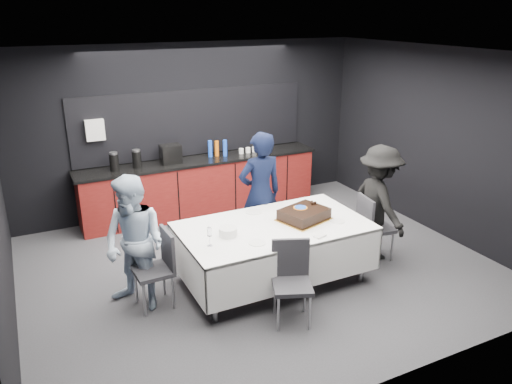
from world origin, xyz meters
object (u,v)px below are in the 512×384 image
(party_table, at_px, (274,235))
(plate_stack, at_px, (228,232))
(chair_right, at_px, (371,223))
(chair_left, at_px, (159,263))
(cake_assembly, at_px, (304,214))
(champagne_flute, at_px, (209,233))
(person_right, at_px, (379,203))
(person_left, at_px, (135,244))
(chair_near, at_px, (291,275))
(person_center, at_px, (260,194))

(party_table, height_order, plate_stack, plate_stack)
(chair_right, bearing_deg, plate_stack, 179.58)
(chair_left, bearing_deg, party_table, -4.66)
(cake_assembly, height_order, plate_stack, cake_assembly)
(party_table, bearing_deg, champagne_flute, -168.52)
(plate_stack, height_order, person_right, person_right)
(champagne_flute, relative_size, person_left, 0.14)
(plate_stack, relative_size, champagne_flute, 0.95)
(chair_near, relative_size, person_right, 0.58)
(plate_stack, distance_m, chair_left, 0.87)
(plate_stack, bearing_deg, chair_left, 169.55)
(cake_assembly, bearing_deg, party_table, 176.94)
(champagne_flute, distance_m, chair_right, 2.45)
(chair_left, height_order, chair_right, same)
(chair_left, bearing_deg, person_right, -2.58)
(champagne_flute, xyz_separation_m, person_left, (-0.76, 0.38, -0.14))
(person_center, relative_size, person_left, 1.11)
(chair_right, distance_m, chair_near, 1.86)
(chair_near, relative_size, person_left, 0.58)
(chair_left, relative_size, chair_right, 1.00)
(chair_near, bearing_deg, plate_stack, 118.90)
(person_center, bearing_deg, chair_right, 146.66)
(plate_stack, height_order, person_center, person_center)
(champagne_flute, bearing_deg, chair_right, 3.31)
(cake_assembly, relative_size, person_left, 0.44)
(person_right, bearing_deg, champagne_flute, 99.05)
(plate_stack, relative_size, chair_left, 0.23)
(cake_assembly, xyz_separation_m, person_center, (-0.20, 0.84, 0.03))
(person_center, bearing_deg, plate_stack, 45.68)
(plate_stack, relative_size, person_center, 0.12)
(chair_left, bearing_deg, person_center, 22.93)
(party_table, relative_size, plate_stack, 10.87)
(plate_stack, height_order, chair_near, chair_near)
(person_left, height_order, person_right, person_right)
(plate_stack, xyz_separation_m, person_left, (-1.05, 0.23, -0.03))
(plate_stack, xyz_separation_m, person_center, (0.85, 0.85, 0.05))
(party_table, height_order, chair_near, chair_near)
(champagne_flute, distance_m, person_right, 2.54)
(party_table, relative_size, chair_left, 2.51)
(chair_near, bearing_deg, person_left, 145.94)
(party_table, bearing_deg, plate_stack, -177.12)
(chair_right, xyz_separation_m, person_center, (-1.27, 0.86, 0.35))
(person_center, bearing_deg, cake_assembly, 104.07)
(chair_right, height_order, chair_near, same)
(person_left, bearing_deg, chair_left, 34.99)
(cake_assembly, relative_size, person_right, 0.44)
(plate_stack, xyz_separation_m, chair_near, (0.42, -0.77, -0.30))
(chair_right, relative_size, person_right, 0.58)
(person_center, height_order, person_left, person_center)
(plate_stack, xyz_separation_m, person_right, (2.24, 0.01, -0.03))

